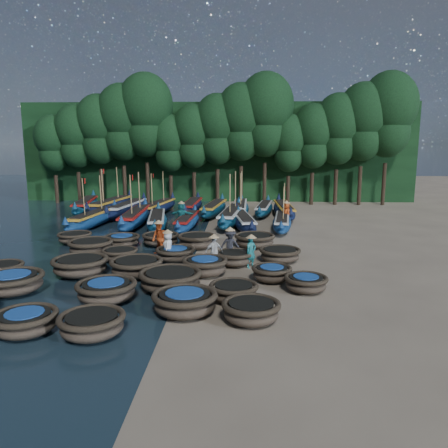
{
  "coord_description": "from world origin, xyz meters",
  "views": [
    {
      "loc": [
        2.48,
        -22.73,
        5.83
      ],
      "look_at": [
        1.47,
        1.97,
        1.3
      ],
      "focal_mm": 35.0,
      "sensor_mm": 36.0,
      "label": 1
    }
  ],
  "objects_px": {
    "fisherman_3": "(230,245)",
    "fisherman_4": "(214,251)",
    "long_boat_8": "(282,222)",
    "coracle_23": "(197,241)",
    "coracle_15": "(91,247)",
    "fisherman_1": "(251,250)",
    "coracle_9": "(306,283)",
    "long_boat_6": "(232,216)",
    "long_boat_3": "(135,217)",
    "coracle_8": "(234,291)",
    "coracle_14": "(272,273)",
    "coracle_1": "(25,322)",
    "coracle_12": "(137,267)",
    "long_boat_16": "(264,209)",
    "long_boat_17": "(284,210)",
    "long_boat_15": "(240,208)",
    "long_boat_5": "(187,221)",
    "coracle_21": "(122,240)",
    "fisherman_5": "(182,215)",
    "coracle_20": "(75,237)",
    "coracle_19": "(280,254)",
    "coracle_10": "(3,269)",
    "coracle_11": "(80,265)",
    "long_boat_2": "(93,218)",
    "fisherman_6": "(286,213)",
    "fisherman_2": "(159,238)",
    "coracle_6": "(106,290)",
    "coracle_2": "(92,324)",
    "long_boat_11": "(127,208)",
    "long_boat_12": "(158,208)",
    "coracle_5": "(12,282)",
    "coracle_13": "(205,266)",
    "coracle_22": "(161,239)",
    "coracle_3": "(185,302)",
    "long_boat_10": "(111,205)",
    "long_boat_13": "(192,206)",
    "long_boat_4": "(157,221)",
    "long_boat_7": "(243,221)",
    "long_boat_9": "(85,205)"
  },
  "relations": [
    {
      "from": "fisherman_3",
      "to": "fisherman_4",
      "type": "distance_m",
      "value": 1.35
    },
    {
      "from": "long_boat_8",
      "to": "coracle_23",
      "type": "bearing_deg",
      "value": -124.94
    },
    {
      "from": "coracle_15",
      "to": "fisherman_1",
      "type": "distance_m",
      "value": 8.69
    },
    {
      "from": "coracle_9",
      "to": "long_boat_6",
      "type": "distance_m",
      "value": 15.37
    },
    {
      "from": "coracle_9",
      "to": "long_boat_3",
      "type": "height_order",
      "value": "long_boat_3"
    },
    {
      "from": "coracle_8",
      "to": "coracle_14",
      "type": "bearing_deg",
      "value": 57.27
    },
    {
      "from": "coracle_1",
      "to": "coracle_8",
      "type": "relative_size",
      "value": 1.22
    },
    {
      "from": "coracle_15",
      "to": "coracle_12",
      "type": "bearing_deg",
      "value": -47.64
    },
    {
      "from": "long_boat_16",
      "to": "long_boat_17",
      "type": "bearing_deg",
      "value": -25.02
    },
    {
      "from": "coracle_8",
      "to": "long_boat_15",
      "type": "height_order",
      "value": "long_boat_15"
    },
    {
      "from": "long_boat_16",
      "to": "fisherman_3",
      "type": "relative_size",
      "value": 3.88
    },
    {
      "from": "coracle_23",
      "to": "long_boat_5",
      "type": "xyz_separation_m",
      "value": [
        -1.29,
        6.11,
        0.02
      ]
    },
    {
      "from": "long_boat_5",
      "to": "long_boat_17",
      "type": "distance_m",
      "value": 8.97
    },
    {
      "from": "coracle_21",
      "to": "fisherman_5",
      "type": "xyz_separation_m",
      "value": [
        2.63,
        6.08,
        0.53
      ]
    },
    {
      "from": "coracle_20",
      "to": "long_boat_16",
      "type": "xyz_separation_m",
      "value": [
        11.79,
        11.42,
        0.12
      ]
    },
    {
      "from": "coracle_19",
      "to": "long_boat_6",
      "type": "distance_m",
      "value": 10.83
    },
    {
      "from": "long_boat_5",
      "to": "long_boat_16",
      "type": "xyz_separation_m",
      "value": [
        5.71,
        6.3,
        0.01
      ]
    },
    {
      "from": "coracle_10",
      "to": "fisherman_5",
      "type": "xyz_separation_m",
      "value": [
        6.25,
        12.19,
        0.54
      ]
    },
    {
      "from": "coracle_11",
      "to": "long_boat_3",
      "type": "distance_m",
      "value": 12.32
    },
    {
      "from": "long_boat_2",
      "to": "fisherman_6",
      "type": "bearing_deg",
      "value": 9.02
    },
    {
      "from": "long_boat_17",
      "to": "fisherman_2",
      "type": "height_order",
      "value": "fisherman_2"
    },
    {
      "from": "coracle_6",
      "to": "fisherman_2",
      "type": "height_order",
      "value": "fisherman_2"
    },
    {
      "from": "coracle_2",
      "to": "coracle_23",
      "type": "distance_m",
      "value": 11.78
    },
    {
      "from": "coracle_2",
      "to": "coracle_6",
      "type": "height_order",
      "value": "coracle_6"
    },
    {
      "from": "coracle_6",
      "to": "coracle_8",
      "type": "bearing_deg",
      "value": 2.94
    },
    {
      "from": "coracle_11",
      "to": "long_boat_11",
      "type": "xyz_separation_m",
      "value": [
        -2.27,
        16.89,
        0.1
      ]
    },
    {
      "from": "coracle_21",
      "to": "fisherman_1",
      "type": "height_order",
      "value": "fisherman_1"
    },
    {
      "from": "long_boat_11",
      "to": "fisherman_6",
      "type": "xyz_separation_m",
      "value": [
        12.7,
        -4.21,
        0.34
      ]
    },
    {
      "from": "fisherman_6",
      "to": "long_boat_16",
      "type": "bearing_deg",
      "value": 166.24
    },
    {
      "from": "long_boat_2",
      "to": "long_boat_12",
      "type": "distance_m",
      "value": 6.72
    },
    {
      "from": "long_boat_5",
      "to": "coracle_5",
      "type": "bearing_deg",
      "value": -107.83
    },
    {
      "from": "coracle_13",
      "to": "coracle_22",
      "type": "relative_size",
      "value": 0.89
    },
    {
      "from": "coracle_2",
      "to": "coracle_19",
      "type": "xyz_separation_m",
      "value": [
        6.48,
        8.96,
        -0.03
      ]
    },
    {
      "from": "coracle_23",
      "to": "long_boat_6",
      "type": "height_order",
      "value": "long_boat_6"
    },
    {
      "from": "coracle_2",
      "to": "coracle_20",
      "type": "relative_size",
      "value": 0.86
    },
    {
      "from": "long_boat_5",
      "to": "fisherman_3",
      "type": "height_order",
      "value": "fisherman_3"
    },
    {
      "from": "long_boat_12",
      "to": "long_boat_17",
      "type": "distance_m",
      "value": 10.56
    },
    {
      "from": "coracle_3",
      "to": "coracle_11",
      "type": "distance_m",
      "value": 6.84
    },
    {
      "from": "coracle_23",
      "to": "fisherman_2",
      "type": "bearing_deg",
      "value": -140.48
    },
    {
      "from": "coracle_14",
      "to": "fisherman_1",
      "type": "height_order",
      "value": "fisherman_1"
    },
    {
      "from": "coracle_21",
      "to": "long_boat_17",
      "type": "xyz_separation_m",
      "value": [
        10.32,
        11.08,
        0.17
      ]
    },
    {
      "from": "coracle_3",
      "to": "long_boat_10",
      "type": "distance_m",
      "value": 24.82
    },
    {
      "from": "coracle_20",
      "to": "coracle_21",
      "type": "relative_size",
      "value": 1.07
    },
    {
      "from": "coracle_9",
      "to": "long_boat_13",
      "type": "relative_size",
      "value": 0.22
    },
    {
      "from": "long_boat_17",
      "to": "fisherman_6",
      "type": "height_order",
      "value": "fisherman_6"
    },
    {
      "from": "coracle_8",
      "to": "long_boat_4",
      "type": "bearing_deg",
      "value": 111.59
    },
    {
      "from": "fisherman_5",
      "to": "long_boat_7",
      "type": "bearing_deg",
      "value": 177.65
    },
    {
      "from": "coracle_19",
      "to": "long_boat_9",
      "type": "bearing_deg",
      "value": 134.56
    },
    {
      "from": "coracle_20",
      "to": "long_boat_7",
      "type": "relative_size",
      "value": 0.32
    },
    {
      "from": "long_boat_3",
      "to": "long_boat_17",
      "type": "bearing_deg",
      "value": 19.33
    }
  ]
}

